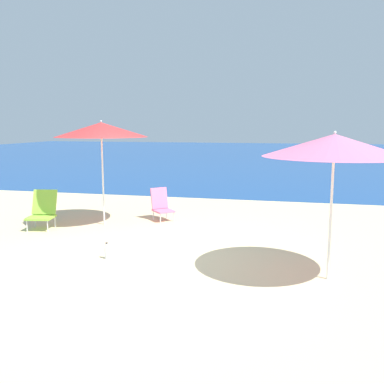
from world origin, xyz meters
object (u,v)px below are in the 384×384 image
(beach_umbrella_red, at_px, (101,130))
(beach_umbrella_pink, at_px, (334,145))
(beach_chair_pink, at_px, (161,205))
(beach_chair_lime, at_px, (43,210))
(water_bottle, at_px, (107,252))

(beach_umbrella_red, height_order, beach_umbrella_pink, beach_umbrella_red)
(beach_umbrella_red, height_order, beach_chair_pink, beach_umbrella_red)
(beach_umbrella_red, height_order, beach_chair_lime, beach_umbrella_red)
(beach_chair_lime, height_order, water_bottle, beach_chair_lime)
(beach_umbrella_pink, height_order, water_bottle, beach_umbrella_pink)
(beach_umbrella_red, bearing_deg, beach_umbrella_pink, -27.62)
(beach_umbrella_red, height_order, water_bottle, beach_umbrella_red)
(beach_umbrella_red, bearing_deg, water_bottle, -64.13)
(beach_umbrella_pink, height_order, beach_chair_pink, beach_umbrella_pink)
(beach_umbrella_red, xyz_separation_m, beach_chair_pink, (1.09, 0.76, -1.73))
(beach_chair_pink, height_order, water_bottle, beach_chair_pink)
(water_bottle, bearing_deg, beach_chair_pink, 90.14)
(beach_umbrella_pink, relative_size, beach_chair_lime, 2.61)
(beach_umbrella_pink, bearing_deg, beach_chair_pink, 137.89)
(beach_umbrella_pink, relative_size, water_bottle, 7.71)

